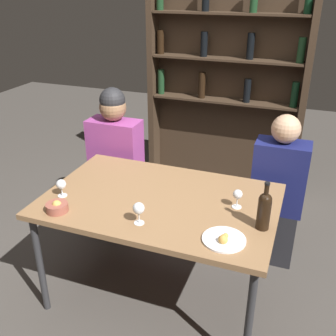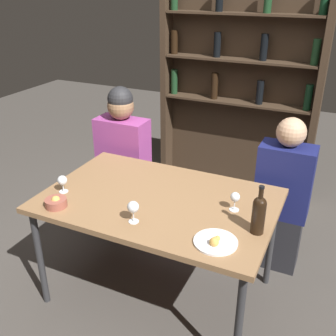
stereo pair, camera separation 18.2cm
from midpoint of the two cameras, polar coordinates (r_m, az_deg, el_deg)
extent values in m
plane|color=#47423D|center=(2.96, -2.86, -17.47)|extent=(10.00, 10.00, 0.00)
cube|color=olive|center=(2.51, -3.23, -4.82)|extent=(1.46, 0.95, 0.04)
cylinder|color=#2D2D30|center=(2.75, -19.94, -13.11)|extent=(0.04, 0.04, 0.73)
cylinder|color=#2D2D30|center=(2.28, 9.29, -21.27)|extent=(0.04, 0.04, 0.73)
cylinder|color=#2D2D30|center=(3.30, -10.96, -5.01)|extent=(0.04, 0.04, 0.73)
cylinder|color=#2D2D30|center=(2.91, 12.75, -9.70)|extent=(0.04, 0.04, 0.73)
cube|color=#38281C|center=(4.03, 7.11, 10.04)|extent=(1.49, 0.02, 1.90)
cube|color=#38281C|center=(4.16, -3.40, 10.69)|extent=(0.06, 0.18, 1.90)
cube|color=#38281C|center=(3.83, 17.67, 8.22)|extent=(0.06, 0.18, 1.90)
cube|color=#38281C|center=(3.93, 6.73, 9.64)|extent=(1.41, 0.18, 0.02)
cylinder|color=#19381E|center=(4.11, -2.32, 12.40)|extent=(0.07, 0.07, 0.25)
cylinder|color=black|center=(3.95, 3.60, 11.89)|extent=(0.07, 0.07, 0.25)
cylinder|color=black|center=(3.86, 10.07, 10.98)|extent=(0.07, 0.07, 0.22)
cylinder|color=black|center=(3.80, 16.60, 10.16)|extent=(0.07, 0.07, 0.23)
cube|color=#38281C|center=(3.84, 7.05, 15.41)|extent=(1.41, 0.18, 0.02)
cylinder|color=black|center=(4.03, -2.44, 17.79)|extent=(0.07, 0.07, 0.22)
cylinder|color=black|center=(3.88, 3.85, 17.49)|extent=(0.07, 0.07, 0.23)
cylinder|color=black|center=(3.79, 10.50, 16.99)|extent=(0.07, 0.07, 0.23)
cylinder|color=#19381E|center=(3.72, 17.43, 16.00)|extent=(0.07, 0.07, 0.22)
cube|color=#38281C|center=(3.79, 7.39, 21.39)|extent=(1.41, 0.18, 0.02)
cylinder|color=black|center=(2.21, 11.42, -6.62)|extent=(0.07, 0.07, 0.18)
sphere|color=black|center=(2.16, 11.63, -4.59)|extent=(0.07, 0.07, 0.07)
cylinder|color=black|center=(2.14, 11.74, -3.51)|extent=(0.03, 0.03, 0.09)
cylinder|color=black|center=(2.12, 11.86, -2.27)|extent=(0.03, 0.03, 0.01)
cylinder|color=silver|center=(2.64, -16.98, -3.88)|extent=(0.06, 0.06, 0.00)
cylinder|color=silver|center=(2.62, -17.07, -3.24)|extent=(0.01, 0.01, 0.06)
sphere|color=silver|center=(2.60, -17.21, -2.30)|extent=(0.06, 0.06, 0.06)
cylinder|color=silver|center=(2.27, -6.52, -7.96)|extent=(0.06, 0.06, 0.00)
cylinder|color=silver|center=(2.25, -6.57, -7.11)|extent=(0.01, 0.01, 0.08)
sphere|color=silver|center=(2.22, -6.64, -5.87)|extent=(0.07, 0.07, 0.07)
cylinder|color=silver|center=(2.43, 7.81, -5.65)|extent=(0.06, 0.06, 0.00)
cylinder|color=silver|center=(2.41, 7.86, -4.89)|extent=(0.01, 0.01, 0.07)
sphere|color=silver|center=(2.38, 7.94, -3.83)|extent=(0.06, 0.06, 0.06)
cylinder|color=white|center=(2.13, 5.67, -10.33)|extent=(0.24, 0.24, 0.01)
sphere|color=gold|center=(2.13, 5.94, -9.81)|extent=(0.03, 0.03, 0.03)
sphere|color=gold|center=(2.12, 5.60, -10.02)|extent=(0.03, 0.03, 0.03)
sphere|color=gold|center=(2.09, 5.50, -10.38)|extent=(0.05, 0.05, 0.05)
cylinder|color=#995142|center=(2.47, -17.85, -5.49)|extent=(0.13, 0.13, 0.05)
sphere|color=gold|center=(2.46, -17.90, -5.15)|extent=(0.06, 0.06, 0.06)
cube|color=#26262B|center=(3.56, -8.63, -5.03)|extent=(0.39, 0.22, 0.45)
cube|color=#9E3F8C|center=(3.33, -9.18, 2.36)|extent=(0.43, 0.22, 0.55)
sphere|color=#8C6647|center=(3.20, -9.66, 8.63)|extent=(0.22, 0.22, 0.22)
sphere|color=#262628|center=(3.19, -9.74, 9.65)|extent=(0.21, 0.21, 0.21)
cube|color=#26262B|center=(3.21, 13.24, -9.23)|extent=(0.34, 0.22, 0.45)
cube|color=navy|center=(2.96, 14.19, -1.31)|extent=(0.38, 0.22, 0.54)
sphere|color=tan|center=(2.81, 15.00, 5.47)|extent=(0.20, 0.20, 0.20)
camera|label=1|loc=(0.09, -92.05, -0.98)|focal=42.00mm
camera|label=2|loc=(0.09, 87.95, 0.98)|focal=42.00mm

